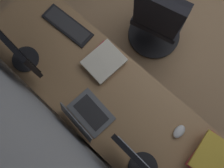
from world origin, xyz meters
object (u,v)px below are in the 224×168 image
object	(u,v)px
book_stack_near	(104,61)
office_chair	(158,21)
mouse_main	(179,132)
drawer_pedestal	(121,120)
keyboard_main	(68,25)
book_stack_far	(212,159)
monitor_primary	(12,46)
laptop_leftmost	(85,117)

from	to	relation	value
book_stack_near	office_chair	bearing A→B (deg)	-91.72
mouse_main	drawer_pedestal	bearing A→B (deg)	26.25
drawer_pedestal	keyboard_main	distance (m)	0.90
book_stack_far	office_chair	world-z (taller)	office_chair
monitor_primary	book_stack_near	world-z (taller)	monitor_primary
monitor_primary	office_chair	world-z (taller)	monitor_primary
drawer_pedestal	office_chair	world-z (taller)	office_chair
drawer_pedestal	office_chair	xyz separation A→B (m)	(0.35, -0.89, 0.11)
drawer_pedestal	mouse_main	world-z (taller)	mouse_main
monitor_primary	keyboard_main	xyz separation A→B (m)	(-0.04, -0.40, -0.24)
mouse_main	laptop_leftmost	bearing A→B (deg)	33.83
office_chair	laptop_leftmost	bearing A→B (deg)	98.74
office_chair	keyboard_main	bearing A→B (deg)	56.95
mouse_main	book_stack_near	size ratio (longest dim) A/B	0.36
book_stack_far	laptop_leftmost	bearing A→B (deg)	24.20
book_stack_near	office_chair	size ratio (longest dim) A/B	0.30
laptop_leftmost	mouse_main	size ratio (longest dim) A/B	3.09
mouse_main	book_stack_far	world-z (taller)	book_stack_far
laptop_leftmost	mouse_main	xyz separation A→B (m)	(-0.54, -0.36, -0.03)
keyboard_main	book_stack_near	bearing A→B (deg)	177.12
drawer_pedestal	monitor_primary	size ratio (longest dim) A/B	1.48
drawer_pedestal	monitor_primary	xyz separation A→B (m)	(0.82, 0.18, 0.63)
keyboard_main	mouse_main	world-z (taller)	mouse_main
drawer_pedestal	book_stack_far	xyz separation A→B (m)	(-0.63, -0.18, 0.44)
laptop_leftmost	book_stack_far	xyz separation A→B (m)	(-0.81, -0.36, 0.01)
monitor_primary	keyboard_main	distance (m)	0.47
monitor_primary	book_stack_far	xyz separation A→B (m)	(-1.44, -0.36, -0.19)
monitor_primary	drawer_pedestal	bearing A→B (deg)	-167.66
drawer_pedestal	keyboard_main	xyz separation A→B (m)	(0.78, -0.22, 0.39)
mouse_main	office_chair	world-z (taller)	office_chair
mouse_main	office_chair	size ratio (longest dim) A/B	0.11
mouse_main	book_stack_near	bearing A→B (deg)	-2.08
mouse_main	book_stack_far	bearing A→B (deg)	179.86
keyboard_main	mouse_main	xyz separation A→B (m)	(-1.14, 0.05, 0.01)
laptop_leftmost	office_chair	xyz separation A→B (m)	(0.17, -1.07, -0.32)
drawer_pedestal	book_stack_far	world-z (taller)	book_stack_far
laptop_leftmost	book_stack_far	world-z (taller)	laptop_leftmost
drawer_pedestal	monitor_primary	distance (m)	1.05
laptop_leftmost	office_chair	bearing A→B (deg)	-81.26
monitor_primary	book_stack_near	size ratio (longest dim) A/B	1.63
monitor_primary	mouse_main	distance (m)	1.25
laptop_leftmost	keyboard_main	size ratio (longest dim) A/B	0.75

